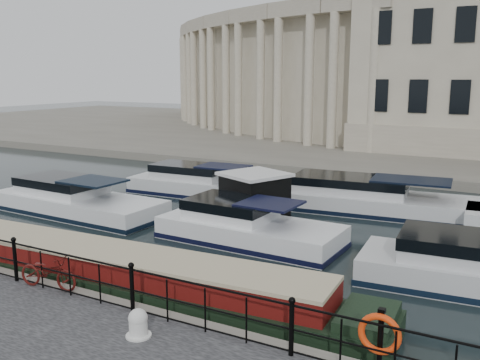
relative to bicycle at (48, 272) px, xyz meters
name	(u,v)px	position (x,y,z in m)	size (l,w,h in m)	color
ground_plane	(188,299)	(2.81, 2.21, -1.00)	(160.00, 160.00, 0.00)	black
far_bank	(435,139)	(2.81, 41.21, -0.73)	(120.00, 42.00, 0.55)	#6B665B
railing	(132,286)	(2.81, -0.04, 0.20)	(24.14, 0.14, 1.22)	black
civic_building	(419,61)	(1.82, 36.91, 6.04)	(53.55, 31.84, 16.85)	#ADA38C
bicycle	(48,272)	(0.00, 0.00, 0.00)	(0.60, 1.72, 0.91)	#4E110E
mooring_bollard	(138,324)	(3.68, -0.89, -0.16)	(0.55, 0.55, 0.62)	silver
life_ring_post	(380,335)	(8.50, 0.04, 0.36)	(0.80, 0.21, 1.30)	black
narrowboat	(125,280)	(1.00, 1.75, -0.64)	(14.97, 2.81, 1.55)	black
harbour_hut	(255,201)	(0.94, 9.71, -0.05)	(3.91, 3.63, 2.19)	#6B665B
cabin_cruisers	(304,215)	(2.75, 10.64, -0.63)	(26.32, 10.73, 1.99)	white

